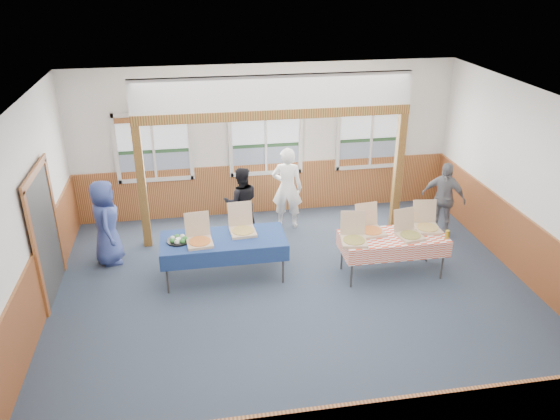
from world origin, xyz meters
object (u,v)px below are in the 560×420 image
object	(u,v)px
woman_white	(287,188)
woman_black	(241,202)
table_left	(223,241)
person_grey	(443,198)
man_blue	(106,222)
table_right	(393,239)

from	to	relation	value
woman_white	woman_black	xyz separation A→B (m)	(-0.96, -0.24, -0.13)
table_left	person_grey	bearing A→B (deg)	-6.61
man_blue	table_left	bearing A→B (deg)	-119.74
table_left	man_blue	xyz separation A→B (m)	(-2.03, 0.88, 0.09)
woman_white	table_right	bearing A→B (deg)	139.43
woman_black	person_grey	size ratio (longest dim) A/B	0.96
woman_white	person_grey	world-z (taller)	woman_white
table_right	woman_white	bearing A→B (deg)	101.70
woman_black	person_grey	world-z (taller)	person_grey
woman_white	woman_black	size ratio (longest dim) A/B	1.19
woman_white	person_grey	bearing A→B (deg)	-179.30
woman_black	person_grey	distance (m)	4.01
table_left	man_blue	world-z (taller)	man_blue
table_left	person_grey	size ratio (longest dim) A/B	1.54
table_left	table_right	bearing A→B (deg)	-26.97
person_grey	man_blue	bearing A→B (deg)	-138.71
table_right	table_left	bearing A→B (deg)	149.96
woman_black	person_grey	bearing A→B (deg)	173.13
table_left	table_right	size ratio (longest dim) A/B	1.17
table_left	woman_black	distance (m)	1.61
table_left	woman_white	distance (m)	2.29
table_right	woman_black	xyz separation A→B (m)	(-2.42, 1.94, 0.02)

